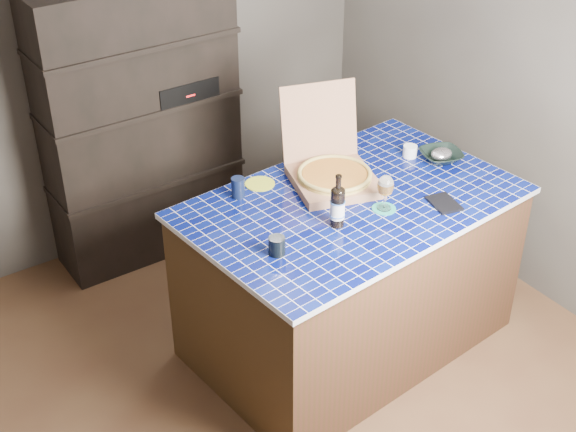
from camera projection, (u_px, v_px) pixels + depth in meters
room at (279, 177)px, 3.71m from camera, size 3.50×3.50×3.50m
shelving_unit at (142, 124)px, 4.96m from camera, size 1.20×0.41×1.80m
kitchen_island at (349, 273)px, 4.39m from camera, size 1.80×1.23×0.94m
pizza_box at (333, 172)px, 4.25m from camera, size 0.56×0.62×0.47m
mead_bottle at (338, 206)px, 3.88m from camera, size 0.08×0.08×0.28m
teal_trivet at (384, 209)px, 4.06m from camera, size 0.12×0.12×0.01m
wine_glass at (386, 186)px, 3.99m from camera, size 0.08×0.08×0.19m
tumbler at (277, 246)px, 3.71m from camera, size 0.08×0.08×0.09m
dvd_case at (444, 203)px, 4.09m from camera, size 0.16×0.20×0.01m
bowl at (441, 156)px, 4.48m from camera, size 0.29×0.29×0.06m
foil_contents at (441, 154)px, 4.47m from camera, size 0.13×0.11×0.06m
white_jar at (410, 151)px, 4.51m from camera, size 0.08×0.08×0.07m
navy_cup at (238, 188)px, 4.13m from camera, size 0.07×0.07×0.11m
green_trivet at (260, 184)px, 4.27m from camera, size 0.16×0.16×0.01m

